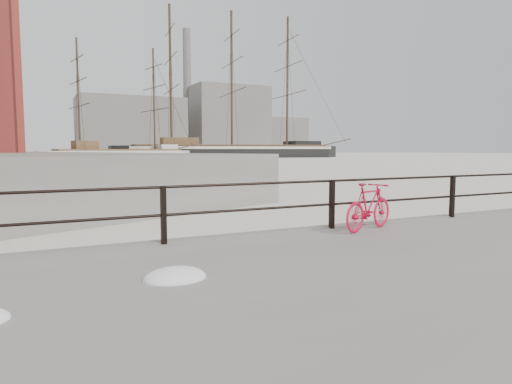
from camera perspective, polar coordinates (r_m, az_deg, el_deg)
name	(u,v)px	position (r m, az deg, el deg)	size (l,w,h in m)	color
ground	(446,230)	(12.05, 22.64, -4.46)	(400.00, 400.00, 0.00)	white
guardrail	(452,196)	(11.84, 23.33, -0.50)	(28.00, 0.10, 1.00)	black
bicycle	(369,206)	(9.40, 13.94, -1.75)	(1.60, 0.24, 0.97)	red
barque_black	(232,158)	(106.61, -3.02, 4.31)	(61.52, 20.13, 34.70)	black
schooner_mid	(120,160)	(89.66, -16.66, 3.89)	(31.33, 13.25, 22.32)	beige
industrial_west	(131,127)	(150.74, -15.39, 7.86)	(32.00, 18.00, 18.00)	gray
industrial_mid	(227,121)	(165.93, -3.67, 8.83)	(26.00, 20.00, 24.00)	gray
industrial_east	(276,136)	(180.23, 2.53, 6.97)	(20.00, 16.00, 14.00)	gray
smokestack	(187,92)	(167.01, -8.58, 12.21)	(2.80, 2.80, 44.00)	gray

